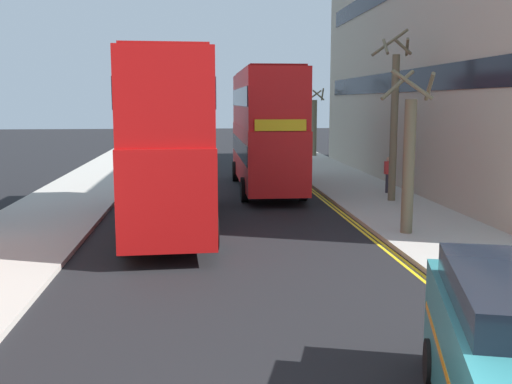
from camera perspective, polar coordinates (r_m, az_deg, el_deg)
name	(u,v)px	position (r m, az deg, el deg)	size (l,w,h in m)	color
sidewalk_right	(408,216)	(22.35, 14.27, -2.26)	(4.00, 80.00, 0.14)	#ADA89E
sidewalk_left	(39,223)	(21.77, -20.00, -2.80)	(4.00, 80.00, 0.14)	#ADA89E
kerb_line_outer	(366,231)	(19.86, 10.47, -3.68)	(0.10, 56.00, 0.01)	yellow
kerb_line_inner	(361,231)	(19.82, 10.03, -3.69)	(0.10, 56.00, 0.01)	yellow
double_decker_bus_away	(167,137)	(19.97, -8.48, 5.21)	(3.15, 10.90, 5.64)	#B20F0F
double_decker_bus_oncoming	(265,126)	(28.37, 0.91, 6.29)	(2.82, 10.81, 5.64)	red
pedestrian_far	(388,174)	(27.30, 12.50, 1.69)	(0.34, 0.22, 1.62)	#2D2D38
street_tree_near	(314,123)	(45.39, 5.56, 6.54)	(1.70, 1.88, 5.22)	#6B6047
street_tree_mid	(394,119)	(25.07, 13.02, 6.78)	(1.58, 1.43, 7.02)	#6B6047
street_tree_far	(295,123)	(40.08, 3.76, 6.61)	(1.78, 1.62, 5.72)	#6B6047
street_tree_distant	(409,159)	(18.90, 14.39, 3.07)	(1.55, 1.71, 5.03)	#6B6047
townhouse_terrace_right	(489,50)	(32.76, 21.39, 12.53)	(10.08, 28.00, 13.49)	#B2A893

